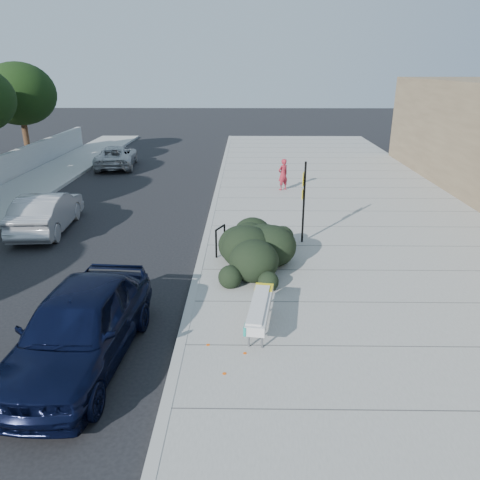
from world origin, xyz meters
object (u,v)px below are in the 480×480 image
object	(u,v)px
wagon_silver	(47,212)
suv_silver	(116,156)
sign_post	(304,198)
sedan_navy	(79,327)
pedestrian	(283,174)
bike_rack	(220,238)
bench	(260,308)

from	to	relation	value
wagon_silver	suv_silver	bearing A→B (deg)	-91.91
sign_post	sedan_navy	bearing A→B (deg)	-114.30
wagon_silver	sedan_navy	bearing A→B (deg)	111.66
sign_post	pedestrian	size ratio (longest dim) A/B	1.83
pedestrian	sign_post	bearing A→B (deg)	55.16
sedan_navy	wagon_silver	xyz separation A→B (m)	(-4.02, 8.28, -0.11)
sedan_navy	suv_silver	size ratio (longest dim) A/B	1.05
sign_post	wagon_silver	size ratio (longest dim) A/B	0.62
bike_rack	wagon_silver	world-z (taller)	wagon_silver
sedan_navy	pedestrian	xyz separation A→B (m)	(5.15, 13.94, 0.07)
wagon_silver	pedestrian	xyz separation A→B (m)	(9.18, 5.66, 0.17)
sign_post	suv_silver	xyz separation A→B (m)	(-9.79, 13.16, -1.06)
bike_rack	suv_silver	bearing A→B (deg)	140.41
bike_rack	sedan_navy	xyz separation A→B (m)	(-2.58, -5.61, 0.12)
bench	pedestrian	size ratio (longest dim) A/B	1.43
bike_rack	sign_post	xyz separation A→B (m)	(2.72, 1.19, 1.00)
bench	sedan_navy	distance (m)	3.89
sedan_navy	pedestrian	size ratio (longest dim) A/B	3.26
sedan_navy	wagon_silver	bearing A→B (deg)	120.26
sign_post	suv_silver	distance (m)	16.44
wagon_silver	bike_rack	bearing A→B (deg)	153.67
sedan_navy	bench	bearing A→B (deg)	21.60
sign_post	wagon_silver	xyz separation A→B (m)	(-9.32, 1.49, -0.98)
bench	sign_post	bearing A→B (deg)	82.32
bench	bike_rack	bearing A→B (deg)	112.25
bench	pedestrian	distance (m)	12.87
sign_post	suv_silver	bearing A→B (deg)	140.26
bench	suv_silver	xyz separation A→B (m)	(-8.21, 18.80, -0.01)
bike_rack	pedestrian	xyz separation A→B (m)	(2.58, 8.33, 0.19)
bike_rack	wagon_silver	bearing A→B (deg)	-177.93
bench	sign_post	xyz separation A→B (m)	(1.58, 5.64, 1.05)
wagon_silver	suv_silver	world-z (taller)	wagon_silver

